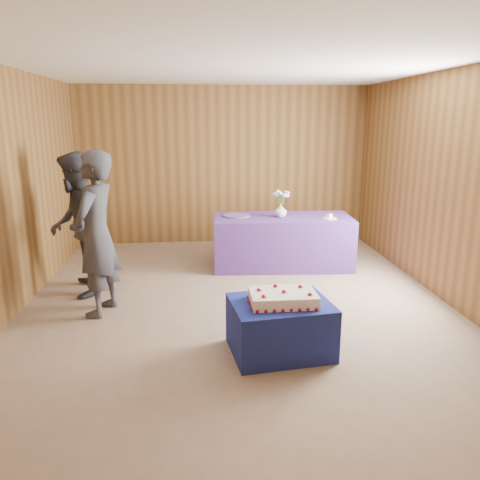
{
  "coord_description": "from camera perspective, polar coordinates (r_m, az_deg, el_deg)",
  "views": [
    {
      "loc": [
        -0.42,
        -5.18,
        2.13
      ],
      "look_at": [
        0.04,
        0.1,
        0.76
      ],
      "focal_mm": 35.0,
      "sensor_mm": 36.0,
      "label": 1
    }
  ],
  "objects": [
    {
      "name": "ground",
      "position": [
        5.62,
        -0.34,
        -7.79
      ],
      "size": [
        6.0,
        6.0,
        0.0
      ],
      "primitive_type": "plane",
      "color": "gray",
      "rests_on": "ground"
    },
    {
      "name": "room_shell",
      "position": [
        5.21,
        -0.37,
        10.88
      ],
      "size": [
        5.04,
        6.04,
        2.72
      ],
      "color": "brown",
      "rests_on": "ground"
    },
    {
      "name": "cake_table",
      "position": [
        4.46,
        4.92,
        -10.52
      ],
      "size": [
        0.99,
        0.82,
        0.5
      ],
      "primitive_type": "cube",
      "rotation": [
        0.0,
        0.0,
        0.14
      ],
      "color": "navy",
      "rests_on": "ground"
    },
    {
      "name": "serving_table",
      "position": [
        6.97,
        5.19,
        -0.17
      ],
      "size": [
        2.05,
        1.01,
        0.75
      ],
      "primitive_type": "cube",
      "rotation": [
        0.0,
        0.0,
        -0.06
      ],
      "color": "#5A3797",
      "rests_on": "ground"
    },
    {
      "name": "sheet_cake",
      "position": [
        4.31,
        5.26,
        -7.02
      ],
      "size": [
        0.63,
        0.43,
        0.15
      ],
      "rotation": [
        0.0,
        0.0,
        0.01
      ],
      "color": "white",
      "rests_on": "cake_table"
    },
    {
      "name": "vase",
      "position": [
        6.85,
        4.98,
        3.6
      ],
      "size": [
        0.22,
        0.22,
        0.19
      ],
      "primitive_type": "imported",
      "rotation": [
        0.0,
        0.0,
        -0.3
      ],
      "color": "silver",
      "rests_on": "serving_table"
    },
    {
      "name": "flower_spray",
      "position": [
        6.8,
        5.02,
        5.72
      ],
      "size": [
        0.26,
        0.25,
        0.19
      ],
      "color": "#316628",
      "rests_on": "vase"
    },
    {
      "name": "platter",
      "position": [
        6.89,
        -0.4,
        3.01
      ],
      "size": [
        0.47,
        0.47,
        0.02
      ],
      "primitive_type": "cylinder",
      "rotation": [
        0.0,
        0.0,
        -0.19
      ],
      "color": "#684A95",
      "rests_on": "serving_table"
    },
    {
      "name": "plate",
      "position": [
        6.85,
        10.83,
        2.64
      ],
      "size": [
        0.26,
        0.26,
        0.01
      ],
      "primitive_type": "cylinder",
      "rotation": [
        0.0,
        0.0,
        0.24
      ],
      "color": "white",
      "rests_on": "serving_table"
    },
    {
      "name": "cake_slice",
      "position": [
        6.84,
        10.84,
        2.94
      ],
      "size": [
        0.09,
        0.09,
        0.08
      ],
      "rotation": [
        0.0,
        0.0,
        0.63
      ],
      "color": "white",
      "rests_on": "plate"
    },
    {
      "name": "knife",
      "position": [
        6.73,
        11.71,
        2.36
      ],
      "size": [
        0.26,
        0.07,
        0.0
      ],
      "primitive_type": "cube",
      "rotation": [
        0.0,
        0.0,
        0.19
      ],
      "color": "#B5B6BA",
      "rests_on": "serving_table"
    },
    {
      "name": "guest_left",
      "position": [
        5.33,
        -17.1,
        0.62
      ],
      "size": [
        0.59,
        0.75,
        1.82
      ],
      "primitive_type": "imported",
      "rotation": [
        0.0,
        0.0,
        -1.83
      ],
      "color": "#34363E",
      "rests_on": "ground"
    },
    {
      "name": "guest_right",
      "position": [
        6.02,
        -19.15,
        1.72
      ],
      "size": [
        0.81,
        0.96,
        1.76
      ],
      "primitive_type": "imported",
      "rotation": [
        0.0,
        0.0,
        -1.4
      ],
      "color": "#373842",
      "rests_on": "ground"
    }
  ]
}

